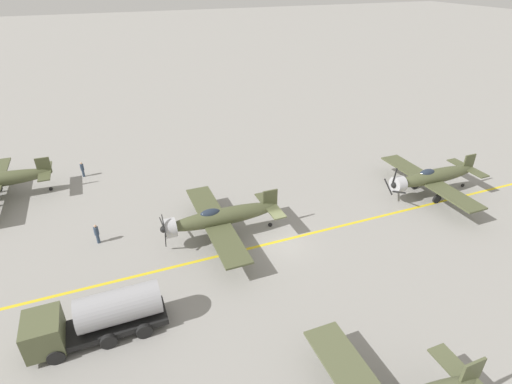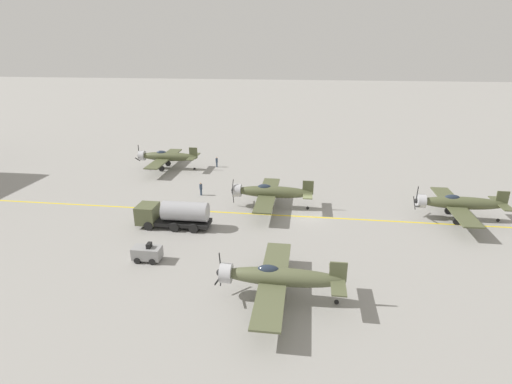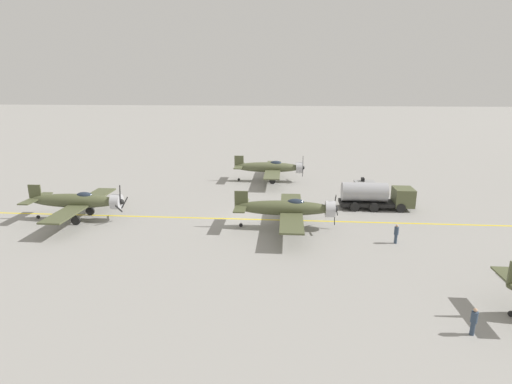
{
  "view_description": "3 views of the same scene",
  "coord_description": "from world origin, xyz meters",
  "px_view_note": "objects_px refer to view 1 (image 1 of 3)",
  "views": [
    {
      "loc": [
        -24.18,
        11.81,
        19.93
      ],
      "look_at": [
        3.41,
        0.81,
        3.06
      ],
      "focal_mm": 28.0,
      "sensor_mm": 36.0,
      "label": 1
    },
    {
      "loc": [
        -42.94,
        0.2,
        18.66
      ],
      "look_at": [
        1.05,
        6.09,
        2.39
      ],
      "focal_mm": 28.0,
      "sensor_mm": 36.0,
      "label": 2
    },
    {
      "loc": [
        38.97,
        4.26,
        13.82
      ],
      "look_at": [
        -3.21,
        1.0,
        2.06
      ],
      "focal_mm": 28.0,
      "sensor_mm": 36.0,
      "label": 3
    }
  ],
  "objects_px": {
    "airplane_mid_center": "(219,218)",
    "fuel_tanker": "(97,317)",
    "ground_crew_inspecting": "(82,169)",
    "airplane_near_center": "(432,177)",
    "ground_crew_walking": "(97,233)"
  },
  "relations": [
    {
      "from": "airplane_mid_center",
      "to": "fuel_tanker",
      "type": "xyz_separation_m",
      "value": [
        -6.96,
        9.89,
        -0.5
      ]
    },
    {
      "from": "fuel_tanker",
      "to": "ground_crew_inspecting",
      "type": "height_order",
      "value": "fuel_tanker"
    },
    {
      "from": "airplane_near_center",
      "to": "fuel_tanker",
      "type": "height_order",
      "value": "airplane_near_center"
    },
    {
      "from": "airplane_near_center",
      "to": "fuel_tanker",
      "type": "bearing_deg",
      "value": 95.47
    },
    {
      "from": "ground_crew_walking",
      "to": "airplane_mid_center",
      "type": "bearing_deg",
      "value": -107.94
    },
    {
      "from": "airplane_near_center",
      "to": "airplane_mid_center",
      "type": "height_order",
      "value": "airplane_near_center"
    },
    {
      "from": "airplane_mid_center",
      "to": "fuel_tanker",
      "type": "height_order",
      "value": "airplane_mid_center"
    },
    {
      "from": "fuel_tanker",
      "to": "ground_crew_inspecting",
      "type": "xyz_separation_m",
      "value": [
        23.23,
        0.53,
        -0.59
      ]
    },
    {
      "from": "ground_crew_inspecting",
      "to": "airplane_mid_center",
      "type": "bearing_deg",
      "value": -147.35
    },
    {
      "from": "airplane_near_center",
      "to": "ground_crew_walking",
      "type": "relative_size",
      "value": 6.82
    },
    {
      "from": "airplane_mid_center",
      "to": "fuel_tanker",
      "type": "distance_m",
      "value": 12.11
    },
    {
      "from": "airplane_near_center",
      "to": "ground_crew_inspecting",
      "type": "height_order",
      "value": "airplane_near_center"
    },
    {
      "from": "airplane_near_center",
      "to": "ground_crew_walking",
      "type": "distance_m",
      "value": 31.17
    },
    {
      "from": "airplane_near_center",
      "to": "fuel_tanker",
      "type": "relative_size",
      "value": 1.5
    },
    {
      "from": "ground_crew_walking",
      "to": "ground_crew_inspecting",
      "type": "xyz_separation_m",
      "value": [
        13.18,
        0.88,
        -0.04
      ]
    }
  ]
}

